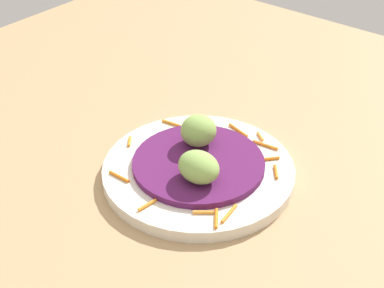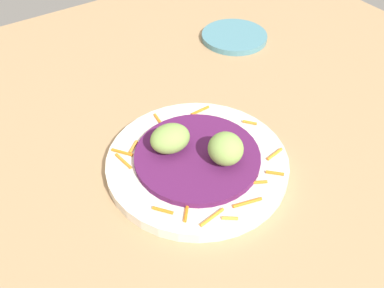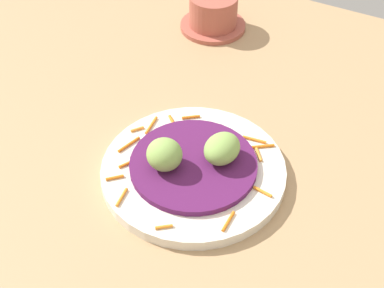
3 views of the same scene
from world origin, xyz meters
TOP-DOWN VIEW (x-y plane):
  - table_surface at (0.00, 0.00)cm, footprint 110.00×110.00cm
  - main_plate at (-0.62, -3.93)cm, footprint 24.26×24.26cm
  - cabbage_bed at (-0.62, -3.93)cm, footprint 16.66×16.66cm
  - carrot_garnish at (1.02, -4.77)cm, footprint 22.02×20.48cm
  - guac_scoop_left at (2.28, -1.61)cm, footprint 5.94×5.86cm
  - guac_scoop_center at (-3.53, -6.26)cm, footprint 4.93×5.80cm
  - terracotta_bowl at (13.52, -37.38)cm, footprint 11.65×11.65cm

SIDE VIEW (x-z plane):
  - table_surface at x=0.00cm, z-range 0.00..2.00cm
  - main_plate at x=-0.62cm, z-range 2.00..3.59cm
  - carrot_garnish at x=1.02cm, z-range 3.59..3.99cm
  - cabbage_bed at x=-0.62cm, z-range 3.59..4.46cm
  - terracotta_bowl at x=13.52cm, z-range 1.72..8.01cm
  - guac_scoop_center at x=-3.53cm, z-range 4.46..8.08cm
  - guac_scoop_left at x=2.28cm, z-range 4.46..8.58cm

